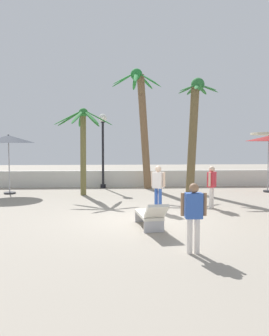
# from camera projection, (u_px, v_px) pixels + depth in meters

# --- Properties ---
(ground_plane) EXTENTS (56.00, 56.00, 0.00)m
(ground_plane) POSITION_uv_depth(u_px,v_px,m) (140.00, 219.00, 11.04)
(ground_plane) COLOR #9E9384
(boundary_wall) EXTENTS (25.20, 0.30, 0.88)m
(boundary_wall) POSITION_uv_depth(u_px,v_px,m) (129.00, 179.00, 19.31)
(boundary_wall) COLOR silver
(boundary_wall) RESTS_ON ground_plane
(patio_umbrella_0) EXTENTS (2.41, 2.41, 2.80)m
(patio_umbrella_0) POSITION_uv_depth(u_px,v_px,m) (8.00, 140.00, 16.43)
(patio_umbrella_0) COLOR #333338
(patio_umbrella_0) RESTS_ON ground_plane
(patio_umbrella_2) EXTENTS (2.26, 2.26, 2.80)m
(patio_umbrella_2) POSITION_uv_depth(u_px,v_px,m) (269.00, 139.00, 17.00)
(patio_umbrella_2) COLOR #333338
(patio_umbrella_2) RESTS_ON ground_plane
(palm_tree_0) EXTENTS (2.63, 2.66, 6.19)m
(palm_tree_0) POSITION_uv_depth(u_px,v_px,m) (142.00, 116.00, 18.23)
(palm_tree_0) COLOR brown
(palm_tree_0) RESTS_ON ground_plane
(palm_tree_1) EXTENTS (2.64, 2.66, 3.96)m
(palm_tree_1) POSITION_uv_depth(u_px,v_px,m) (83.00, 138.00, 16.01)
(palm_tree_1) COLOR brown
(palm_tree_1) RESTS_ON ground_plane
(palm_tree_2) EXTENTS (1.99, 1.98, 5.48)m
(palm_tree_2) POSITION_uv_depth(u_px,v_px,m) (194.00, 123.00, 16.87)
(palm_tree_2) COLOR brown
(palm_tree_2) RESTS_ON ground_plane
(lamp_post_0) EXTENTS (0.43, 0.43, 3.90)m
(lamp_post_0) POSITION_uv_depth(u_px,v_px,m) (103.00, 138.00, 18.53)
(lamp_post_0) COLOR black
(lamp_post_0) RESTS_ON ground_plane
(lounge_chair_0) EXTENTS (0.77, 1.93, 0.84)m
(lounge_chair_0) POSITION_uv_depth(u_px,v_px,m) (151.00, 215.00, 9.78)
(lounge_chair_0) COLOR #B7B7BC
(lounge_chair_0) RESTS_ON ground_plane
(guest_0) EXTENTS (0.56, 0.25, 1.52)m
(guest_0) POSITION_uv_depth(u_px,v_px,m) (194.00, 212.00, 7.55)
(guest_0) COLOR silver
(guest_0) RESTS_ON ground_plane
(guest_1) EXTENTS (0.40, 0.48, 1.54)m
(guest_1) POSITION_uv_depth(u_px,v_px,m) (212.00, 183.00, 12.85)
(guest_1) COLOR silver
(guest_1) RESTS_ON ground_plane
(guest_2) EXTENTS (0.46, 0.41, 1.58)m
(guest_2) POSITION_uv_depth(u_px,v_px,m) (158.00, 184.00, 12.36)
(guest_2) COLOR #3359B2
(guest_2) RESTS_ON ground_plane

